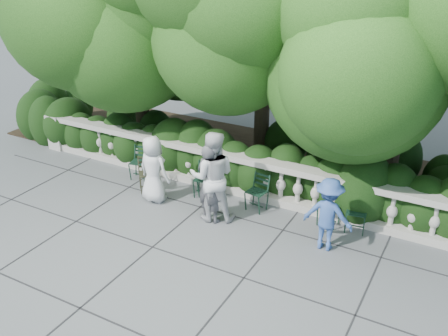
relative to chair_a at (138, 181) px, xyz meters
The scene contains 15 objects.
ground 2.79m from the chair_a, 24.81° to the right, with size 90.00×90.00×0.00m, color #4E5156.
balustrade 2.65m from the chair_a, 13.97° to the left, with size 12.00×0.44×1.00m.
shrub_hedge 3.12m from the chair_a, 35.86° to the left, with size 15.00×2.60×1.70m, color black, non-canonical shape.
tree_canopy 5.49m from the chair_a, 32.16° to the left, with size 15.04×6.52×6.78m.
chair_a is the anchor object (origin of this frame).
chair_b 1.96m from the chair_a, ahead, with size 0.44×0.48×0.84m, color black, non-canonical shape.
chair_c 3.16m from the chair_a, ahead, with size 0.44×0.48×0.84m, color black, non-canonical shape.
chair_d 1.87m from the chair_a, ahead, with size 0.44×0.48×0.84m, color black, non-canonical shape.
chair_e 4.77m from the chair_a, ahead, with size 0.44×0.48×0.84m, color black, non-canonical shape.
chair_f 5.36m from the chair_a, ahead, with size 0.44×0.48×0.84m, color black, non-canonical shape.
chair_weathered 0.74m from the chair_a, 31.29° to the right, with size 0.44×0.48×0.84m, color black, non-canonical shape.
person_businessman 1.36m from the chair_a, 31.34° to the right, with size 0.76×0.50×1.56m, color silver.
person_woman_grey 2.75m from the chair_a, 16.02° to the right, with size 0.64×0.42×1.75m, color #46464B.
person_casual_man 2.77m from the chair_a, 14.15° to the right, with size 0.96×0.75×1.98m, color silver.
person_older_blue 5.07m from the chair_a, ahead, with size 0.96×0.55×1.48m, color #335399.
Camera 1 is at (4.65, -7.47, 5.56)m, focal length 40.00 mm.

